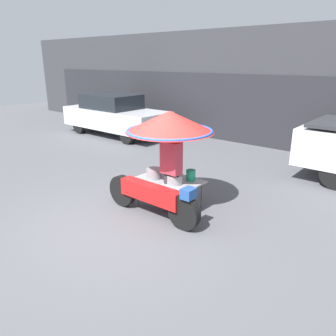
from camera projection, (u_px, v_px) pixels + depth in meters
ground_plane at (120, 224)px, 5.95m from camera, size 36.00×36.00×0.00m
shopfront_building at (292, 88)px, 11.19m from camera, size 28.00×2.06×3.91m
vendor_motorcycle_cart at (167, 137)px, 6.17m from camera, size 2.20×1.68×1.95m
vendor_person at (171, 168)px, 6.15m from camera, size 0.38×0.22×1.64m
parked_car at (115, 115)px, 12.88m from camera, size 4.52×1.74×1.58m
potted_plant at (86, 109)px, 15.92m from camera, size 0.83×0.83×1.02m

